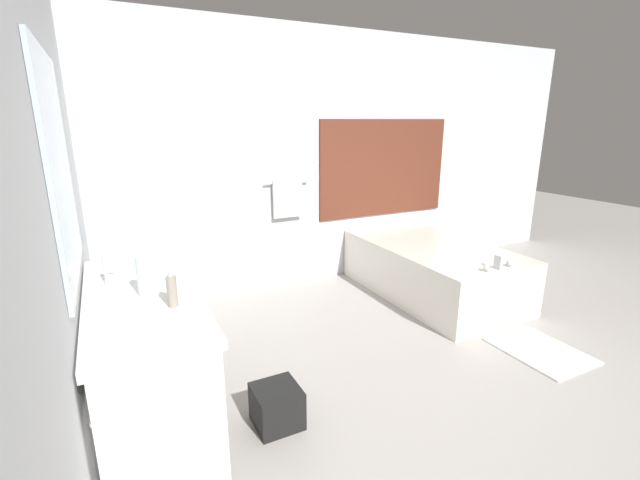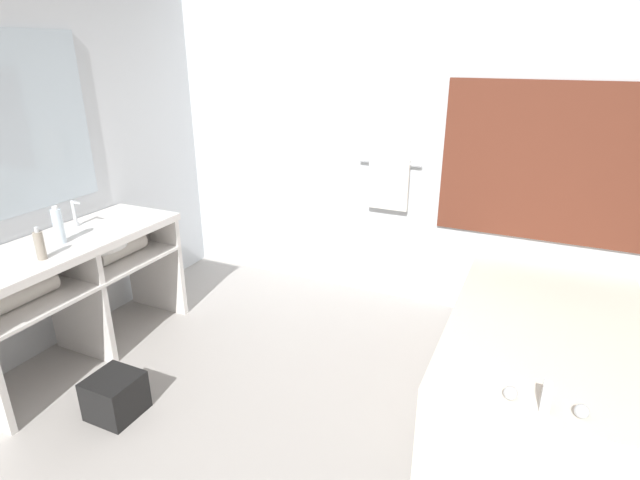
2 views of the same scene
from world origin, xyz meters
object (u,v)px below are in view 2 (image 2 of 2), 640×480
object	(u,v)px
bathtub	(542,355)
soap_dispenser	(40,245)
water_bottle_1	(58,226)
waste_bin	(115,396)

from	to	relation	value
bathtub	soap_dispenser	xyz separation A→B (m)	(-2.71, -1.07, 0.63)
water_bottle_1	waste_bin	bearing A→B (deg)	-26.92
waste_bin	water_bottle_1	bearing A→B (deg)	153.08
soap_dispenser	waste_bin	world-z (taller)	soap_dispenser
bathtub	water_bottle_1	bearing A→B (deg)	-163.45
bathtub	soap_dispenser	world-z (taller)	soap_dispenser
waste_bin	bathtub	bearing A→B (deg)	27.98
water_bottle_1	soap_dispenser	world-z (taller)	water_bottle_1
soap_dispenser	waste_bin	bearing A→B (deg)	-10.66
soap_dispenser	waste_bin	xyz separation A→B (m)	(0.52, -0.10, -0.81)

